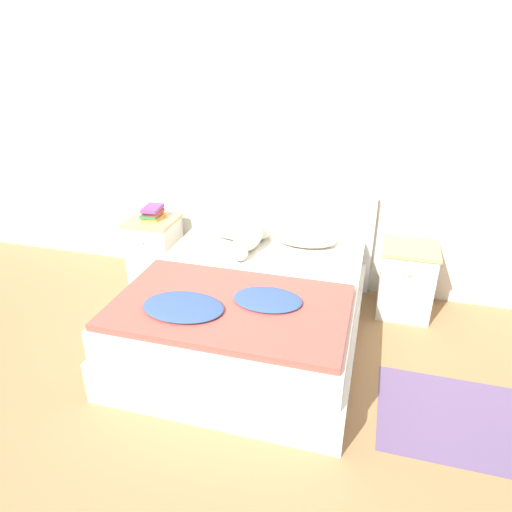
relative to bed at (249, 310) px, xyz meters
name	(u,v)px	position (x,y,z in m)	size (l,w,h in m)	color
ground_plane	(179,433)	(-0.15, -1.06, -0.27)	(16.00, 16.00, 0.00)	#997047
wall_back	(267,150)	(-0.15, 1.07, 1.01)	(9.00, 0.06, 2.55)	silver
bed	(249,310)	(0.00, 0.00, 0.00)	(1.67, 1.95, 0.55)	white
headboard	(279,235)	(0.00, 1.00, 0.22)	(1.75, 0.06, 0.94)	white
nightstand_left	(155,249)	(-1.18, 0.74, 0.05)	(0.45, 0.44, 0.63)	silver
nightstand_right	(406,280)	(1.18, 0.74, 0.05)	(0.45, 0.44, 0.63)	silver
pillow_left	(241,231)	(-0.30, 0.75, 0.33)	(0.56, 0.35, 0.11)	beige
pillow_right	(305,238)	(0.30, 0.75, 0.33)	(0.56, 0.35, 0.11)	beige
quilt	(228,306)	(-0.01, -0.46, 0.31)	(1.56, 0.96, 0.09)	#BC4C42
dog	(248,237)	(-0.16, 0.52, 0.38)	(0.23, 0.65, 0.23)	silver
book_stack	(153,212)	(-1.18, 0.76, 0.42)	(0.19, 0.24, 0.12)	orange
rug	(468,420)	(1.58, -0.47, -0.27)	(1.12, 0.79, 0.00)	#604C75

